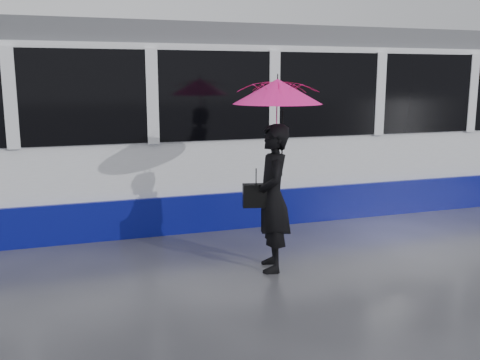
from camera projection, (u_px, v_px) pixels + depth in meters
name	position (u px, v px, depth m)	size (l,w,h in m)	color
ground	(167.00, 262.00, 7.34)	(90.00, 90.00, 0.00)	#29292E
rails	(141.00, 217.00, 9.66)	(34.00, 1.51, 0.02)	#3F3D38
woman	(272.00, 198.00, 6.89)	(0.70, 0.46, 1.91)	black
umbrella	(277.00, 109.00, 6.69)	(1.36, 1.36, 1.29)	#FD154F
handbag	(256.00, 195.00, 6.83)	(0.37, 0.22, 0.48)	black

